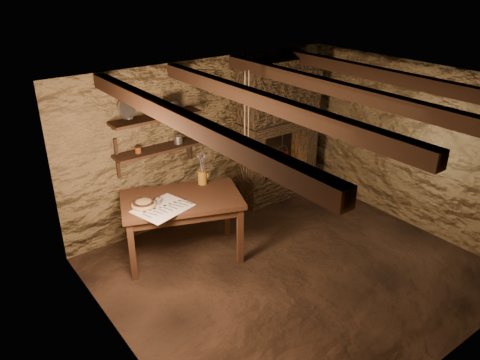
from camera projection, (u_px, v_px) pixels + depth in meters
floor at (292, 270)px, 6.03m from camera, size 4.50×4.50×0.00m
back_wall at (205, 140)px, 6.98m from camera, size 4.50×0.04×2.40m
front_wall at (454, 267)px, 4.07m from camera, size 4.50×0.04×2.40m
left_wall at (118, 251)px, 4.31m from camera, size 0.04×4.00×2.40m
right_wall at (411, 146)px, 6.74m from camera, size 0.04×4.00×2.40m
ceiling at (303, 86)px, 5.02m from camera, size 4.50×4.00×0.04m
beam_far_left at (182, 120)px, 4.24m from camera, size 0.14×3.95×0.16m
beam_mid_left at (267, 102)px, 4.78m from camera, size 0.14×3.95×0.16m
beam_mid_right at (334, 88)px, 5.33m from camera, size 0.14×3.95×0.16m
beam_far_right at (389, 76)px, 5.87m from camera, size 0.14×3.95×0.16m
shelf_lower at (159, 149)px, 6.36m from camera, size 1.25×0.30×0.04m
shelf_upper at (156, 118)px, 6.17m from camera, size 1.25×0.30×0.04m
hearth at (279, 126)px, 7.48m from camera, size 1.43×0.51×2.30m
work_table at (183, 225)px, 6.17m from camera, size 1.74×1.36×0.87m
linen_cloth at (163, 208)px, 5.73m from camera, size 0.75×0.66×0.01m
pewter_cutlery_row at (164, 208)px, 5.71m from camera, size 0.57×0.34×0.01m
drinking_glasses at (159, 201)px, 5.81m from camera, size 0.21×0.06×0.08m
stoneware_jug at (202, 171)px, 6.30m from camera, size 0.15×0.14×0.43m
wooden_bowl at (144, 204)px, 5.75m from camera, size 0.38×0.38×0.11m
iron_stockpot at (171, 107)px, 6.25m from camera, size 0.24×0.24×0.16m
tin_pan at (126, 109)px, 5.98m from camera, size 0.30×0.22×0.27m
small_kettle at (178, 140)px, 6.49m from camera, size 0.19×0.17×0.17m
rusty_tin at (138, 150)px, 6.17m from camera, size 0.10×0.10×0.08m
red_pot at (282, 157)px, 7.69m from camera, size 0.27×0.27×0.54m
hanging_ropes at (247, 116)px, 6.06m from camera, size 0.08×0.08×1.20m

